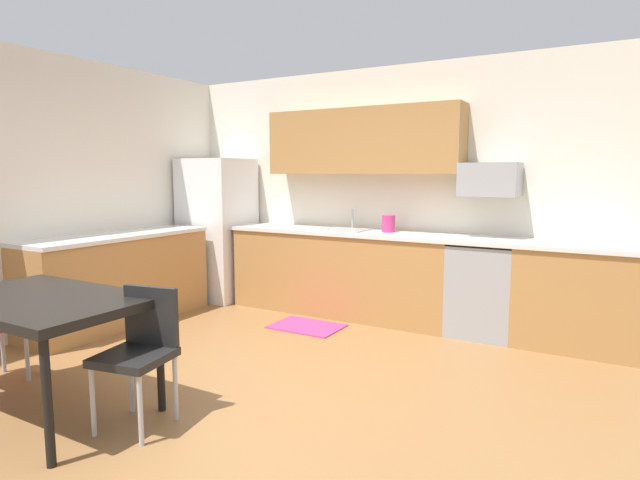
{
  "coord_description": "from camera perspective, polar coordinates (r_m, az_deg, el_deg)",
  "views": [
    {
      "loc": [
        2.19,
        -2.8,
        1.56
      ],
      "look_at": [
        0.0,
        1.0,
        1.0
      ],
      "focal_mm": 29.58,
      "sensor_mm": 36.0,
      "label": 1
    }
  ],
  "objects": [
    {
      "name": "chair_near_table",
      "position": [
        3.49,
        -18.81,
        -10.71
      ],
      "size": [
        0.47,
        0.47,
        0.85
      ],
      "color": "black",
      "rests_on": "ground"
    },
    {
      "name": "wall_back",
      "position": [
        5.88,
        8.09,
        5.14
      ],
      "size": [
        5.8,
        0.1,
        2.7
      ],
      "primitive_type": "cube",
      "color": "silver",
      "rests_on": "ground"
    },
    {
      "name": "kettle",
      "position": [
        5.61,
        7.41,
        1.67
      ],
      "size": [
        0.14,
        0.14,
        0.2
      ],
      "primitive_type": "cylinder",
      "color": "#CC3372",
      "rests_on": "countertop_back"
    },
    {
      "name": "sink_basin",
      "position": [
        5.78,
        2.74,
        0.49
      ],
      "size": [
        0.48,
        0.4,
        0.14
      ],
      "primitive_type": "cube",
      "color": "#A5A8AD",
      "rests_on": "countertop_back"
    },
    {
      "name": "cabinet_run_back",
      "position": [
        5.87,
        2.2,
        -3.64
      ],
      "size": [
        2.52,
        0.6,
        0.9
      ],
      "primitive_type": "cube",
      "color": "#AD7A42",
      "rests_on": "ground"
    },
    {
      "name": "countertop_left",
      "position": [
        5.8,
        -21.16,
        0.43
      ],
      "size": [
        0.64,
        2.0,
        0.04
      ],
      "primitive_type": "cube",
      "color": "silver",
      "rests_on": "cabinet_run_left"
    },
    {
      "name": "ground_plane",
      "position": [
        3.89,
        -7.7,
        -16.46
      ],
      "size": [
        12.0,
        12.0,
        0.0
      ],
      "primitive_type": "plane",
      "color": "olive"
    },
    {
      "name": "cabinet_run_back_right",
      "position": [
        5.23,
        26.0,
        -5.73
      ],
      "size": [
        1.03,
        0.6,
        0.9
      ],
      "primitive_type": "cube",
      "color": "#AD7A42",
      "rests_on": "ground"
    },
    {
      "name": "floor_mat",
      "position": [
        5.45,
        -1.43,
        -9.32
      ],
      "size": [
        0.7,
        0.5,
        0.01
      ],
      "primitive_type": "cube",
      "color": "#CC3372",
      "rests_on": "ground"
    },
    {
      "name": "oven_range",
      "position": [
        5.34,
        17.23,
        -5.01
      ],
      "size": [
        0.6,
        0.6,
        0.91
      ],
      "color": "#999BA0",
      "rests_on": "ground"
    },
    {
      "name": "cabinet_run_left",
      "position": [
        5.87,
        -20.96,
        -4.13
      ],
      "size": [
        0.6,
        2.0,
        0.9
      ],
      "primitive_type": "cube",
      "color": "#AD7A42",
      "rests_on": "ground"
    },
    {
      "name": "sink_faucet",
      "position": [
        5.92,
        3.54,
        2.21
      ],
      "size": [
        0.02,
        0.02,
        0.24
      ],
      "primitive_type": "cylinder",
      "color": "#B2B5BA",
      "rests_on": "countertop_back"
    },
    {
      "name": "countertop_back",
      "position": [
        5.59,
        6.67,
        0.64
      ],
      "size": [
        4.8,
        0.64,
        0.04
      ],
      "primitive_type": "cube",
      "color": "silver",
      "rests_on": "cabinet_run_back"
    },
    {
      "name": "upper_cabinets_back",
      "position": [
        5.81,
        4.57,
        10.59
      ],
      "size": [
        2.2,
        0.34,
        0.7
      ],
      "primitive_type": "cube",
      "color": "#AD7A42"
    },
    {
      "name": "dining_table",
      "position": [
        3.85,
        -27.99,
        -6.33
      ],
      "size": [
        1.4,
        0.9,
        0.77
      ],
      "color": "black",
      "rests_on": "ground"
    },
    {
      "name": "microwave",
      "position": [
        5.32,
        17.89,
        6.24
      ],
      "size": [
        0.54,
        0.36,
        0.32
      ],
      "primitive_type": "cube",
      "color": "#9EA0A5"
    },
    {
      "name": "refrigerator",
      "position": [
        6.7,
        -11.01,
        1.18
      ],
      "size": [
        0.76,
        0.7,
        1.73
      ],
      "primitive_type": "cube",
      "color": "white",
      "rests_on": "ground"
    },
    {
      "name": "wall_left",
      "position": [
        5.6,
        -30.03,
        4.14
      ],
      "size": [
        0.1,
        5.8,
        2.7
      ],
      "primitive_type": "cube",
      "color": "silver",
      "rests_on": "ground"
    }
  ]
}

